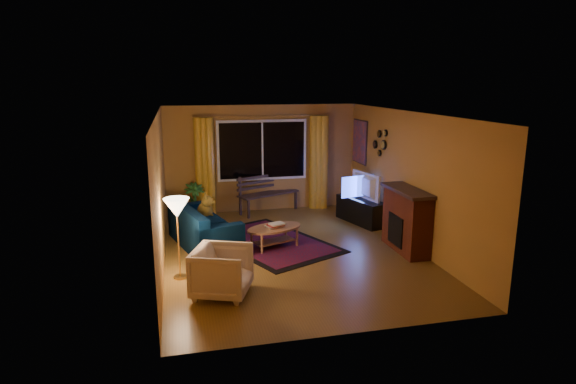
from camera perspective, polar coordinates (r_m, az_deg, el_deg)
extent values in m
cube|color=brown|center=(8.85, 0.44, -7.13)|extent=(4.50, 6.00, 0.02)
cube|color=white|center=(8.32, 0.47, 9.37)|extent=(4.50, 6.00, 0.02)
cube|color=#B98138|center=(11.40, -3.10, 4.00)|extent=(4.50, 0.02, 2.50)
cube|color=#B98138|center=(8.28, -14.93, 0.08)|extent=(0.02, 6.00, 2.50)
cube|color=#B98138|center=(9.28, 14.15, 1.51)|extent=(0.02, 6.00, 2.50)
cube|color=black|center=(11.30, -3.05, 4.95)|extent=(2.00, 0.02, 1.30)
cylinder|color=#BF8C3F|center=(11.17, -3.06, 8.99)|extent=(3.20, 0.03, 0.03)
cylinder|color=gold|center=(11.14, -9.83, 2.94)|extent=(0.36, 0.36, 2.24)
cylinder|color=gold|center=(11.60, 3.61, 3.51)|extent=(0.36, 0.36, 2.24)
cube|color=#2E2020|center=(11.37, -2.31, -1.29)|extent=(1.55, 1.01, 0.45)
imported|color=#235B1E|center=(10.91, -11.05, -1.13)|extent=(0.57, 0.57, 0.83)
cube|color=black|center=(9.16, -9.92, -3.97)|extent=(1.33, 2.10, 0.79)
imported|color=beige|center=(7.08, -7.82, -9.05)|extent=(0.96, 0.99, 0.80)
cylinder|color=#BF8C3F|center=(7.70, -12.87, -5.52)|extent=(0.26, 0.26, 1.28)
cube|color=#640416|center=(9.34, -2.13, -5.93)|extent=(2.68, 3.17, 0.02)
cylinder|color=#AA7555|center=(9.01, -1.63, -5.36)|extent=(1.39, 1.39, 0.40)
cube|color=black|center=(10.64, 8.65, -2.21)|extent=(0.77, 1.36, 0.54)
imported|color=black|center=(10.50, 8.76, 0.71)|extent=(0.33, 1.00, 0.57)
cube|color=maroon|center=(9.01, 13.87, -3.41)|extent=(0.40, 1.20, 1.10)
cube|color=#E04926|center=(11.41, 8.49, 5.92)|extent=(0.04, 0.76, 0.96)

